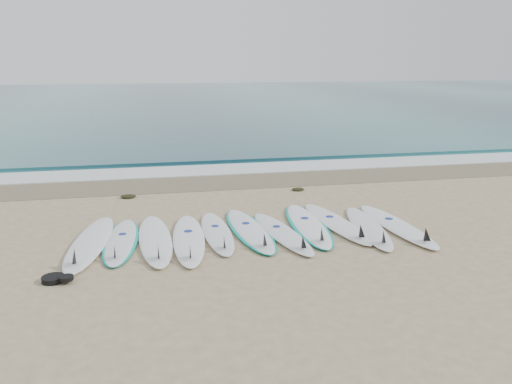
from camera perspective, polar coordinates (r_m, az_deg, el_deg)
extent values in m
plane|color=tan|center=(9.21, -0.76, -4.80)|extent=(120.00, 120.00, 0.00)
cube|color=#245F68|center=(41.17, -9.35, 10.42)|extent=(120.00, 55.00, 0.03)
cube|color=#71644B|center=(13.10, -4.10, 1.18)|extent=(120.00, 1.80, 0.01)
cube|color=silver|center=(14.45, -4.83, 2.53)|extent=(120.00, 1.40, 0.04)
cube|color=#245F68|center=(15.90, -5.47, 3.77)|extent=(120.00, 1.00, 0.10)
ellipsoid|color=white|center=(9.13, -18.39, -5.45)|extent=(0.88, 2.87, 0.09)
cone|color=black|center=(8.14, -20.06, -6.86)|extent=(0.27, 0.32, 0.30)
ellipsoid|color=white|center=(9.08, -15.15, -5.37)|extent=(0.61, 2.40, 0.08)
ellipsoid|color=#00B4A5|center=(9.08, -15.15, -5.40)|extent=(0.69, 2.42, 0.05)
cone|color=black|center=(8.23, -15.84, -6.53)|extent=(0.21, 0.26, 0.25)
cylinder|color=navy|center=(9.28, -15.02, -4.65)|extent=(0.14, 0.14, 0.01)
ellipsoid|color=white|center=(9.00, -11.47, -5.27)|extent=(0.71, 2.75, 0.09)
cone|color=black|center=(8.01, -11.10, -6.60)|extent=(0.25, 0.30, 0.29)
ellipsoid|color=white|center=(8.93, -7.71, -5.27)|extent=(0.67, 2.71, 0.09)
cone|color=black|center=(7.95, -7.54, -6.63)|extent=(0.24, 0.30, 0.29)
cylinder|color=navy|center=(9.16, -7.77, -4.46)|extent=(0.16, 0.16, 0.01)
ellipsoid|color=white|center=(9.20, -4.50, -4.59)|extent=(0.55, 2.45, 0.08)
cone|color=black|center=(8.32, -3.65, -5.67)|extent=(0.21, 0.26, 0.26)
cylinder|color=navy|center=(9.41, -4.71, -3.89)|extent=(0.14, 0.14, 0.01)
ellipsoid|color=white|center=(9.30, -0.77, -4.31)|extent=(0.76, 2.65, 0.08)
ellipsoid|color=#00B4A5|center=(9.30, -0.77, -4.34)|extent=(0.85, 2.68, 0.06)
cone|color=black|center=(8.39, 0.98, -5.38)|extent=(0.24, 0.30, 0.28)
cylinder|color=navy|center=(9.52, -1.18, -3.58)|extent=(0.16, 0.16, 0.01)
ellipsoid|color=white|center=(9.16, 2.92, -4.65)|extent=(0.90, 2.55, 0.08)
cone|color=black|center=(8.33, 5.41, -5.67)|extent=(0.25, 0.30, 0.27)
cylinder|color=navy|center=(9.35, 2.35, -3.95)|extent=(0.16, 0.16, 0.01)
ellipsoid|color=white|center=(9.63, 5.93, -3.71)|extent=(0.71, 2.72, 0.09)
ellipsoid|color=#00B4A5|center=(9.63, 5.92, -3.74)|extent=(0.80, 2.74, 0.06)
cone|color=black|center=(8.68, 7.53, -4.77)|extent=(0.24, 0.30, 0.29)
cylinder|color=navy|center=(9.85, 5.57, -2.99)|extent=(0.16, 0.16, 0.01)
ellipsoid|color=white|center=(9.81, 9.06, -3.47)|extent=(0.85, 2.71, 0.09)
cone|color=black|center=(8.95, 11.92, -4.37)|extent=(0.26, 0.31, 0.28)
cylinder|color=navy|center=(10.01, 8.41, -2.79)|extent=(0.17, 0.17, 0.01)
ellipsoid|color=silver|center=(9.68, 12.65, -3.91)|extent=(0.88, 2.61, 0.08)
cone|color=black|center=(8.78, 14.38, -4.94)|extent=(0.25, 0.30, 0.27)
ellipsoid|color=white|center=(9.91, 15.67, -3.65)|extent=(0.72, 2.76, 0.09)
cone|color=black|center=(9.06, 18.89, -4.59)|extent=(0.25, 0.30, 0.29)
cylinder|color=navy|center=(10.11, 14.94, -2.96)|extent=(0.17, 0.17, 0.01)
ellipsoid|color=black|center=(11.94, -14.39, -0.47)|extent=(0.36, 0.28, 0.07)
ellipsoid|color=black|center=(12.26, 4.82, 0.32)|extent=(0.31, 0.24, 0.06)
cylinder|color=black|center=(7.88, -22.17, -9.18)|extent=(0.32, 0.32, 0.08)
cylinder|color=black|center=(7.73, -20.86, -9.18)|extent=(0.20, 0.20, 0.06)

